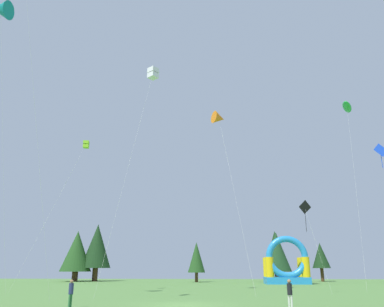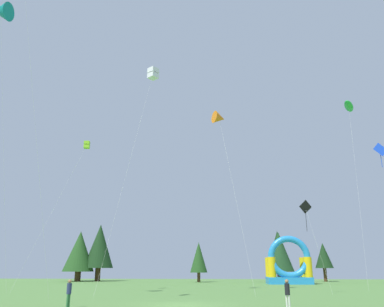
{
  "view_description": "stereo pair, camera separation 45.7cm",
  "coord_description": "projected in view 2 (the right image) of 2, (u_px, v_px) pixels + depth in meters",
  "views": [
    {
      "loc": [
        2.1,
        -27.22,
        2.39
      ],
      "look_at": [
        0.0,
        9.82,
        13.39
      ],
      "focal_mm": 36.01,
      "sensor_mm": 36.0,
      "label": 1
    },
    {
      "loc": [
        2.56,
        -27.19,
        2.39
      ],
      "look_at": [
        0.0,
        9.82,
        13.39
      ],
      "focal_mm": 36.01,
      "sensor_mm": 36.0,
      "label": 2
    }
  ],
  "objects": [
    {
      "name": "ground_plane",
      "position": [
        182.0,
        305.0,
        25.49
      ],
      "size": [
        120.0,
        120.0,
        0.0
      ],
      "primitive_type": "plane",
      "color": "#5B8C42"
    },
    {
      "name": "kite_green_parafoil",
      "position": [
        349.0,
        106.0,
        52.03
      ],
      "size": [
        3.75,
        7.74,
        24.01
      ],
      "color": "green",
      "rests_on": "ground_plane"
    },
    {
      "name": "kite_teal_delta",
      "position": [
        1.0,
        11.0,
        34.65
      ],
      "size": [
        1.82,
        7.78,
        25.5
      ],
      "color": "#0C7F7A",
      "rests_on": "ground_plane"
    },
    {
      "name": "kite_black_diamond",
      "position": [
        305.0,
        208.0,
        37.93
      ],
      "size": [
        2.21,
        1.2,
        8.57
      ],
      "color": "black",
      "rests_on": "ground_plane"
    },
    {
      "name": "kite_white_box",
      "position": [
        153.0,
        74.0,
        41.3
      ],
      "size": [
        4.07,
        5.23,
        22.97
      ],
      "color": "white",
      "rests_on": "ground_plane"
    },
    {
      "name": "kite_blue_diamond",
      "position": [
        380.0,
        152.0,
        29.18
      ],
      "size": [
        3.63,
        2.3,
        11.31
      ],
      "color": "blue",
      "rests_on": "ground_plane"
    },
    {
      "name": "kite_lime_box",
      "position": [
        87.0,
        145.0,
        42.4
      ],
      "size": [
        6.5,
        1.3,
        15.76
      ],
      "color": "#8CD826",
      "rests_on": "ground_plane"
    },
    {
      "name": "kite_orange_delta",
      "position": [
        219.0,
        118.0,
        43.27
      ],
      "size": [
        3.7,
        6.4,
        19.29
      ],
      "color": "orange",
      "rests_on": "ground_plane"
    },
    {
      "name": "person_near_camera",
      "position": [
        287.0,
        292.0,
        22.74
      ],
      "size": [
        0.41,
        0.41,
        1.71
      ],
      "rotation": [
        0.0,
        0.0,
        2.57
      ],
      "color": "silver",
      "rests_on": "ground_plane"
    },
    {
      "name": "person_left_edge",
      "position": [
        69.0,
        291.0,
        23.74
      ],
      "size": [
        0.37,
        0.37,
        1.67
      ],
      "rotation": [
        0.0,
        0.0,
        1.23
      ],
      "color": "#33723F",
      "rests_on": "ground_plane"
    },
    {
      "name": "inflatable_red_slide",
      "position": [
        289.0,
        267.0,
        57.73
      ],
      "size": [
        6.49,
        4.22,
        7.0
      ],
      "color": "#268CD8",
      "rests_on": "ground_plane"
    },
    {
      "name": "tree_row_0",
      "position": [
        81.0,
        253.0,
        72.37
      ],
      "size": [
        3.16,
        3.16,
        7.74
      ],
      "color": "#4C331E",
      "rests_on": "ground_plane"
    },
    {
      "name": "tree_row_1",
      "position": [
        79.0,
        251.0,
        69.87
      ],
      "size": [
        5.54,
        5.54,
        8.8
      ],
      "color": "#4C331E",
      "rests_on": "ground_plane"
    },
    {
      "name": "tree_row_2",
      "position": [
        100.0,
        246.0,
        71.08
      ],
      "size": [
        5.34,
        5.34,
        10.12
      ],
      "color": "#4C331E",
      "rests_on": "ground_plane"
    },
    {
      "name": "tree_row_3",
      "position": [
        199.0,
        257.0,
        65.98
      ],
      "size": [
        2.93,
        2.93,
        6.59
      ],
      "color": "#4C331E",
      "rests_on": "ground_plane"
    },
    {
      "name": "tree_row_4",
      "position": [
        279.0,
        252.0,
        67.32
      ],
      "size": [
        4.75,
        4.75,
        8.41
      ],
      "color": "#4C331E",
      "rests_on": "ground_plane"
    },
    {
      "name": "tree_row_5",
      "position": [
        278.0,
        250.0,
        70.16
      ],
      "size": [
        4.37,
        4.37,
        8.85
      ],
      "color": "#4C331E",
      "rests_on": "ground_plane"
    },
    {
      "name": "tree_row_6",
      "position": [
        323.0,
        256.0,
        68.72
      ],
      "size": [
        3.14,
        3.14,
        6.65
      ],
      "color": "#4C331E",
      "rests_on": "ground_plane"
    }
  ]
}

